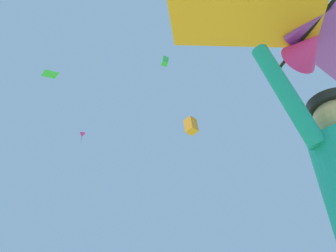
{
  "coord_description": "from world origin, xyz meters",
  "views": [
    {
      "loc": [
        -1.63,
        -1.14,
        0.58
      ],
      "look_at": [
        -0.38,
        2.08,
        3.02
      ],
      "focal_mm": 32.79,
      "sensor_mm": 36.0,
      "label": 1
    }
  ],
  "objects_px": {
    "distant_kite_green_low_right": "(165,61)",
    "distant_kite_magenta_overhead_distant": "(82,135)",
    "distant_kite_magenta_high_right": "(179,4)",
    "distant_kite_orange_low_left": "(191,126)",
    "distant_kite_green_high_left": "(50,74)",
    "held_stunt_kite": "(311,20)"
  },
  "relations": [
    {
      "from": "distant_kite_magenta_high_right",
      "to": "distant_kite_orange_low_left",
      "type": "xyz_separation_m",
      "value": [
        2.97,
        5.04,
        -7.41
      ]
    },
    {
      "from": "distant_kite_green_high_left",
      "to": "distant_kite_orange_low_left",
      "type": "distance_m",
      "value": 14.02
    },
    {
      "from": "distant_kite_magenta_overhead_distant",
      "to": "distant_kite_green_low_right",
      "type": "bearing_deg",
      "value": -74.44
    },
    {
      "from": "distant_kite_magenta_high_right",
      "to": "distant_kite_green_high_left",
      "type": "bearing_deg",
      "value": -155.63
    },
    {
      "from": "distant_kite_magenta_high_right",
      "to": "distant_kite_magenta_overhead_distant",
      "type": "relative_size",
      "value": 2.03
    },
    {
      "from": "held_stunt_kite",
      "to": "distant_kite_green_high_left",
      "type": "xyz_separation_m",
      "value": [
        -2.41,
        8.63,
        6.73
      ]
    },
    {
      "from": "distant_kite_magenta_high_right",
      "to": "held_stunt_kite",
      "type": "bearing_deg",
      "value": -111.13
    },
    {
      "from": "distant_kite_magenta_high_right",
      "to": "distant_kite_orange_low_left",
      "type": "height_order",
      "value": "distant_kite_magenta_high_right"
    },
    {
      "from": "distant_kite_green_low_right",
      "to": "distant_kite_green_high_left",
      "type": "bearing_deg",
      "value": -135.48
    },
    {
      "from": "distant_kite_orange_low_left",
      "to": "held_stunt_kite",
      "type": "bearing_deg",
      "value": -114.09
    },
    {
      "from": "distant_kite_green_low_right",
      "to": "distant_kite_magenta_high_right",
      "type": "bearing_deg",
      "value": -95.28
    },
    {
      "from": "distant_kite_green_high_left",
      "to": "distant_kite_magenta_high_right",
      "type": "xyz_separation_m",
      "value": [
        6.96,
        3.15,
        12.95
      ]
    },
    {
      "from": "held_stunt_kite",
      "to": "distant_kite_magenta_overhead_distant",
      "type": "distance_m",
      "value": 37.89
    },
    {
      "from": "distant_kite_green_low_right",
      "to": "distant_kite_magenta_overhead_distant",
      "type": "height_order",
      "value": "distant_kite_magenta_overhead_distant"
    },
    {
      "from": "held_stunt_kite",
      "to": "distant_kite_green_high_left",
      "type": "distance_m",
      "value": 11.2
    },
    {
      "from": "distant_kite_green_high_left",
      "to": "distant_kite_orange_low_left",
      "type": "relative_size",
      "value": 0.55
    },
    {
      "from": "distant_kite_magenta_overhead_distant",
      "to": "distant_kite_orange_low_left",
      "type": "height_order",
      "value": "distant_kite_magenta_overhead_distant"
    },
    {
      "from": "distant_kite_magenta_high_right",
      "to": "distant_kite_orange_low_left",
      "type": "distance_m",
      "value": 9.44
    },
    {
      "from": "distant_kite_magenta_high_right",
      "to": "distant_kite_magenta_overhead_distant",
      "type": "xyz_separation_m",
      "value": [
        -4.27,
        20.75,
        -0.26
      ]
    },
    {
      "from": "distant_kite_magenta_high_right",
      "to": "distant_kite_orange_low_left",
      "type": "bearing_deg",
      "value": 59.51
    },
    {
      "from": "distant_kite_green_low_right",
      "to": "distant_kite_orange_low_left",
      "type": "height_order",
      "value": "distant_kite_green_low_right"
    },
    {
      "from": "held_stunt_kite",
      "to": "distant_kite_magenta_high_right",
      "type": "relative_size",
      "value": 0.64
    }
  ]
}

